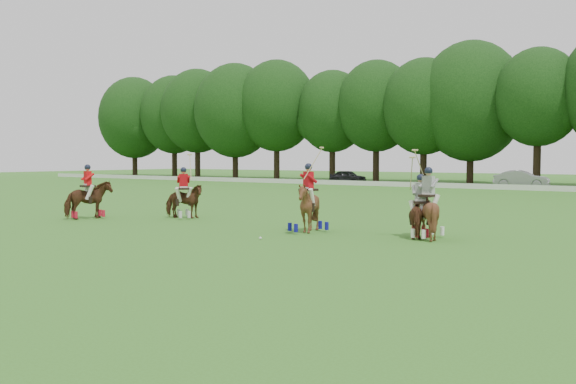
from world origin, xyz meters
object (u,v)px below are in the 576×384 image
Objects in this scene: polo_red_b at (184,200)px; polo_stripe_b at (428,213)px; polo_red_a at (88,199)px; polo_stripe_a at (420,215)px; car_mid at (521,179)px; polo_ball at (260,238)px; car_left at (348,177)px; polo_red_c at (308,207)px.

polo_stripe_b is (11.38, -0.33, 0.06)m from polo_red_b.
polo_stripe_b reaches higher than polo_red_a.
polo_stripe_b is at bearing -11.81° from polo_stripe_a.
polo_red_b is 11.08m from polo_stripe_a.
polo_red_a is 14.44m from polo_stripe_a.
car_mid is 50.96× the size of polo_ball.
polo_ball is (20.61, -40.80, -0.61)m from car_left.
polo_red_c is 4.19m from polo_stripe_b.
polo_red_a is 0.88× the size of polo_stripe_a.
polo_red_a is (10.36, -39.70, 0.19)m from car_left.
polo_red_a is 0.79× the size of polo_red_c.
polo_stripe_a is 0.92× the size of polo_stripe_b.
polo_stripe_a is at bearing 9.07° from polo_red_a.
car_left reaches higher than polo_ball.
polo_red_b is at bearing 38.57° from polo_red_a.
car_mid is at bearing 94.50° from polo_ball.
polo_red_b is at bearing 170.78° from polo_red_c.
car_left is at bearing 123.62° from polo_stripe_b.
car_left is 41.04m from polo_red_a.
polo_ball is at bearing -95.03° from polo_red_c.
polo_stripe_a is 29.31× the size of polo_ball.
polo_stripe_a is (7.23, -37.43, -0.01)m from car_mid.
car_mid reaches higher than polo_ball.
polo_stripe_b reaches higher than polo_stripe_a.
car_left is 39.56m from polo_red_b.
car_mid is at bearing -87.86° from car_left.
car_left is 43.64m from polo_red_c.
car_left is 44.80m from polo_stripe_a.
polo_stripe_a is (14.26, 2.28, -0.11)m from polo_red_a.
polo_ball is at bearing -142.55° from polo_stripe_b.
car_mid is at bearing 95.11° from polo_red_c.
polo_red_b is 30.62× the size of polo_ball.
polo_red_b is at bearing 152.77° from polo_ball.
polo_red_c is at bearing -168.23° from polo_stripe_b.
polo_red_b reaches higher than polo_ball.
polo_stripe_b reaches higher than polo_ball.
car_mid is 40.93m from polo_ball.
polo_red_a is at bearing 173.91° from polo_ball.
polo_red_c is (10.46, 1.36, 0.04)m from polo_red_a.
polo_red_b reaches higher than car_mid.
polo_red_a reaches higher than polo_ball.
polo_stripe_a is (11.08, -0.26, -0.04)m from polo_red_b.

